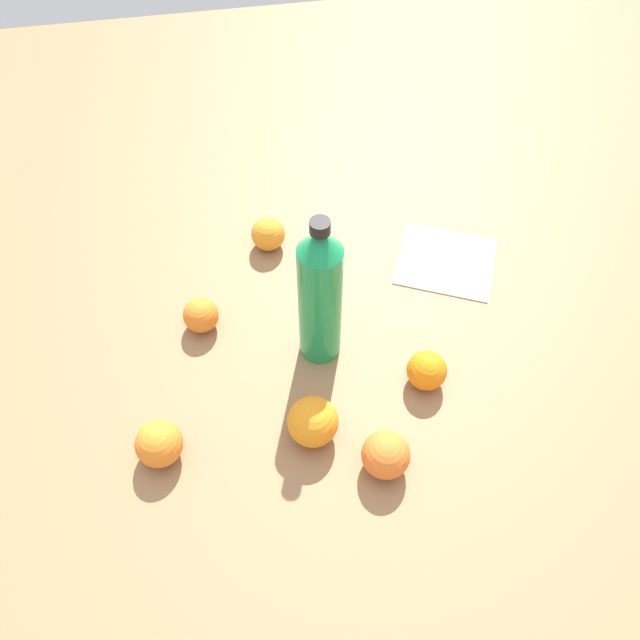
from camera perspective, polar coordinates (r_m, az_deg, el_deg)
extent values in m
plane|color=olive|center=(1.09, 0.00, -4.12)|extent=(2.40, 2.40, 0.00)
cylinder|color=#198C4C|center=(1.01, 0.00, 1.43)|extent=(0.07, 0.07, 0.25)
cone|color=#198C4C|center=(0.91, 0.00, 6.94)|extent=(0.07, 0.07, 0.04)
cylinder|color=black|center=(0.89, 0.00, 8.24)|extent=(0.03, 0.03, 0.02)
sphere|color=orange|center=(0.98, 5.85, -11.82)|extent=(0.07, 0.07, 0.07)
sphere|color=orange|center=(1.14, -10.52, 0.42)|extent=(0.06, 0.06, 0.06)
sphere|color=orange|center=(1.01, -14.08, -10.61)|extent=(0.07, 0.07, 0.07)
sphere|color=orange|center=(1.00, -0.64, -9.01)|extent=(0.08, 0.08, 0.08)
sphere|color=orange|center=(1.06, 9.45, -4.44)|extent=(0.07, 0.07, 0.07)
sphere|color=orange|center=(1.24, -4.63, 7.61)|extent=(0.06, 0.06, 0.06)
cube|color=white|center=(1.26, 11.12, 5.15)|extent=(0.23, 0.22, 0.01)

